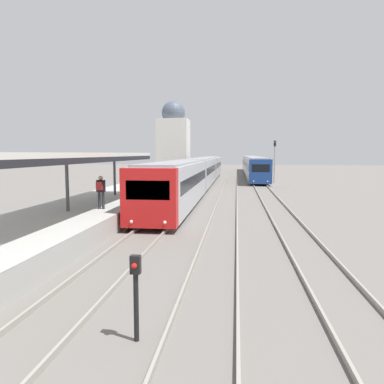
{
  "coord_description": "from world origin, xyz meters",
  "views": [
    {
      "loc": [
        3.96,
        -1.26,
        3.69
      ],
      "look_at": [
        1.66,
        18.13,
        1.66
      ],
      "focal_mm": 35.0,
      "sensor_mm": 36.0,
      "label": 1
    }
  ],
  "objects_px": {
    "train_near": "(200,171)",
    "signal_post_near": "(136,288)",
    "signal_mast_far": "(275,157)",
    "train_far": "(252,165)",
    "person_on_platform": "(101,189)"
  },
  "relations": [
    {
      "from": "train_near",
      "to": "signal_post_near",
      "type": "bearing_deg",
      "value": -86.54
    },
    {
      "from": "signal_post_near",
      "to": "signal_mast_far",
      "type": "xyz_separation_m",
      "value": [
        6.59,
        40.45,
        2.2
      ]
    },
    {
      "from": "signal_post_near",
      "to": "train_far",
      "type": "bearing_deg",
      "value": 85.42
    },
    {
      "from": "person_on_platform",
      "to": "train_far",
      "type": "xyz_separation_m",
      "value": [
        9.39,
        46.29,
        -0.15
      ]
    },
    {
      "from": "train_far",
      "to": "train_near",
      "type": "bearing_deg",
      "value": -105.76
    },
    {
      "from": "person_on_platform",
      "to": "train_far",
      "type": "bearing_deg",
      "value": 78.53
    },
    {
      "from": "train_far",
      "to": "signal_mast_far",
      "type": "height_order",
      "value": "signal_mast_far"
    },
    {
      "from": "person_on_platform",
      "to": "signal_mast_far",
      "type": "bearing_deg",
      "value": 68.83
    },
    {
      "from": "train_far",
      "to": "signal_mast_far",
      "type": "bearing_deg",
      "value": -83.23
    },
    {
      "from": "person_on_platform",
      "to": "train_near",
      "type": "height_order",
      "value": "train_near"
    },
    {
      "from": "train_near",
      "to": "signal_post_near",
      "type": "height_order",
      "value": "train_near"
    },
    {
      "from": "person_on_platform",
      "to": "signal_post_near",
      "type": "height_order",
      "value": "person_on_platform"
    },
    {
      "from": "person_on_platform",
      "to": "train_far",
      "type": "distance_m",
      "value": 47.23
    },
    {
      "from": "person_on_platform",
      "to": "train_far",
      "type": "height_order",
      "value": "train_far"
    },
    {
      "from": "train_near",
      "to": "signal_mast_far",
      "type": "distance_m",
      "value": 11.01
    }
  ]
}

